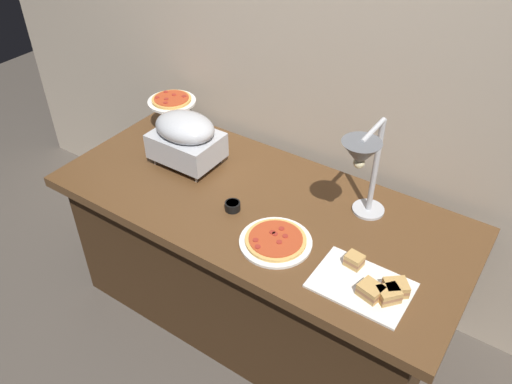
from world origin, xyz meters
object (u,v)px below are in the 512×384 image
chafing_dish (186,137)px  pizza_plate_front (276,241)px  pizza_plate_center (172,104)px  sandwich_platter (371,285)px  heat_lamp (363,160)px  sauce_cup_near (233,206)px

chafing_dish → pizza_plate_front: chafing_dish is taller
pizza_plate_center → sandwich_platter: 1.45m
heat_lamp → sandwich_platter: size_ratio=1.30×
pizza_plate_front → sandwich_platter: bearing=-1.8°
sauce_cup_near → sandwich_platter: bearing=-7.3°
chafing_dish → heat_lamp: heat_lamp is taller
pizza_plate_front → sauce_cup_near: bearing=164.4°
sandwich_platter → pizza_plate_center: bearing=160.9°
heat_lamp → pizza_plate_front: heat_lamp is taller
pizza_plate_center → sandwich_platter: bearing=-19.1°
sauce_cup_near → heat_lamp: bearing=18.5°
pizza_plate_front → sauce_cup_near: 0.28m
sauce_cup_near → chafing_dish: bearing=156.9°
heat_lamp → pizza_plate_center: heat_lamp is taller
pizza_plate_center → sauce_cup_near: pizza_plate_center is taller
sandwich_platter → heat_lamp: bearing=127.4°
sauce_cup_near → pizza_plate_center: bearing=150.2°
sandwich_platter → pizza_plate_front: bearing=178.2°
heat_lamp → sauce_cup_near: bearing=-161.5°
pizza_plate_front → pizza_plate_center: pizza_plate_center is taller
chafing_dish → pizza_plate_front: 0.72m
pizza_plate_front → pizza_plate_center: bearing=154.0°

